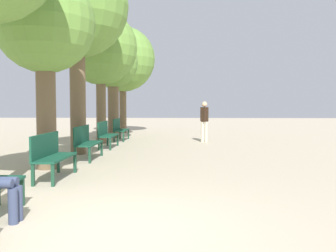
{
  "coord_description": "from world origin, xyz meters",
  "views": [
    {
      "loc": [
        1.03,
        -4.67,
        1.58
      ],
      "look_at": [
        0.61,
        6.02,
        0.97
      ],
      "focal_mm": 40.0,
      "sensor_mm": 36.0,
      "label": 1
    }
  ],
  "objects_px": {
    "bench_row_3": "(106,133)",
    "tree_row_3": "(101,49)",
    "tree_row_4": "(113,65)",
    "bench_row_1": "(51,153)",
    "tree_row_1": "(45,26)",
    "bench_row_4": "(119,128)",
    "tree_row_2": "(77,8)",
    "tree_row_5": "(123,60)",
    "pedestrian_near": "(204,119)",
    "bench_row_2": "(86,140)"
  },
  "relations": [
    {
      "from": "bench_row_2",
      "to": "tree_row_2",
      "type": "distance_m",
      "value": 4.27
    },
    {
      "from": "tree_row_4",
      "to": "tree_row_5",
      "type": "distance_m",
      "value": 2.94
    },
    {
      "from": "bench_row_2",
      "to": "bench_row_4",
      "type": "height_order",
      "value": "same"
    },
    {
      "from": "tree_row_5",
      "to": "pedestrian_near",
      "type": "bearing_deg",
      "value": -49.33
    },
    {
      "from": "tree_row_5",
      "to": "bench_row_4",
      "type": "bearing_deg",
      "value": -83.0
    },
    {
      "from": "tree_row_1",
      "to": "tree_row_3",
      "type": "height_order",
      "value": "tree_row_3"
    },
    {
      "from": "tree_row_3",
      "to": "tree_row_4",
      "type": "xyz_separation_m",
      "value": [
        0.0,
        2.7,
        -0.36
      ]
    },
    {
      "from": "tree_row_1",
      "to": "tree_row_5",
      "type": "bearing_deg",
      "value": 90.0
    },
    {
      "from": "bench_row_1",
      "to": "bench_row_4",
      "type": "relative_size",
      "value": 1.0
    },
    {
      "from": "tree_row_1",
      "to": "tree_row_2",
      "type": "bearing_deg",
      "value": 90.0
    },
    {
      "from": "bench_row_3",
      "to": "tree_row_1",
      "type": "bearing_deg",
      "value": -96.88
    },
    {
      "from": "tree_row_2",
      "to": "tree_row_4",
      "type": "height_order",
      "value": "tree_row_2"
    },
    {
      "from": "bench_row_2",
      "to": "tree_row_3",
      "type": "xyz_separation_m",
      "value": [
        -0.54,
        4.55,
        3.3
      ]
    },
    {
      "from": "tree_row_3",
      "to": "tree_row_4",
      "type": "relative_size",
      "value": 1.12
    },
    {
      "from": "bench_row_4",
      "to": "tree_row_3",
      "type": "distance_m",
      "value": 3.54
    },
    {
      "from": "bench_row_2",
      "to": "tree_row_2",
      "type": "xyz_separation_m",
      "value": [
        -0.54,
        1.16,
        4.07
      ]
    },
    {
      "from": "bench_row_3",
      "to": "bench_row_1",
      "type": "bearing_deg",
      "value": -90.0
    },
    {
      "from": "tree_row_3",
      "to": "pedestrian_near",
      "type": "distance_m",
      "value": 5.17
    },
    {
      "from": "bench_row_2",
      "to": "bench_row_3",
      "type": "height_order",
      "value": "same"
    },
    {
      "from": "tree_row_2",
      "to": "pedestrian_near",
      "type": "relative_size",
      "value": 3.68
    },
    {
      "from": "bench_row_1",
      "to": "tree_row_5",
      "type": "bearing_deg",
      "value": 92.39
    },
    {
      "from": "bench_row_4",
      "to": "tree_row_2",
      "type": "relative_size",
      "value": 0.25
    },
    {
      "from": "tree_row_1",
      "to": "tree_row_3",
      "type": "bearing_deg",
      "value": 90.0
    },
    {
      "from": "tree_row_1",
      "to": "pedestrian_near",
      "type": "relative_size",
      "value": 2.78
    },
    {
      "from": "bench_row_2",
      "to": "bench_row_4",
      "type": "distance_m",
      "value": 5.72
    },
    {
      "from": "bench_row_1",
      "to": "bench_row_3",
      "type": "height_order",
      "value": "same"
    },
    {
      "from": "bench_row_3",
      "to": "tree_row_5",
      "type": "relative_size",
      "value": 0.27
    },
    {
      "from": "bench_row_1",
      "to": "tree_row_5",
      "type": "xyz_separation_m",
      "value": [
        -0.54,
        13.0,
        3.52
      ]
    },
    {
      "from": "bench_row_3",
      "to": "bench_row_4",
      "type": "distance_m",
      "value": 2.86
    },
    {
      "from": "bench_row_1",
      "to": "bench_row_2",
      "type": "relative_size",
      "value": 1.0
    },
    {
      "from": "bench_row_1",
      "to": "bench_row_4",
      "type": "distance_m",
      "value": 8.59
    },
    {
      "from": "tree_row_2",
      "to": "tree_row_3",
      "type": "distance_m",
      "value": 3.48
    },
    {
      "from": "tree_row_3",
      "to": "pedestrian_near",
      "type": "relative_size",
      "value": 3.14
    },
    {
      "from": "bench_row_3",
      "to": "tree_row_4",
      "type": "xyz_separation_m",
      "value": [
        -0.54,
        4.39,
        2.94
      ]
    },
    {
      "from": "bench_row_3",
      "to": "tree_row_3",
      "type": "bearing_deg",
      "value": 107.81
    },
    {
      "from": "tree_row_5",
      "to": "tree_row_2",
      "type": "bearing_deg",
      "value": -90.0
    },
    {
      "from": "tree_row_5",
      "to": "tree_row_1",
      "type": "bearing_deg",
      "value": -90.0
    },
    {
      "from": "tree_row_2",
      "to": "tree_row_3",
      "type": "relative_size",
      "value": 1.17
    },
    {
      "from": "tree_row_3",
      "to": "tree_row_1",
      "type": "bearing_deg",
      "value": -90.0
    },
    {
      "from": "bench_row_4",
      "to": "tree_row_1",
      "type": "height_order",
      "value": "tree_row_1"
    },
    {
      "from": "bench_row_4",
      "to": "bench_row_1",
      "type": "bearing_deg",
      "value": -90.0
    },
    {
      "from": "bench_row_1",
      "to": "tree_row_1",
      "type": "bearing_deg",
      "value": 113.66
    },
    {
      "from": "tree_row_1",
      "to": "tree_row_5",
      "type": "relative_size",
      "value": 0.81
    },
    {
      "from": "bench_row_1",
      "to": "tree_row_2",
      "type": "relative_size",
      "value": 0.25
    },
    {
      "from": "bench_row_2",
      "to": "tree_row_5",
      "type": "xyz_separation_m",
      "value": [
        -0.54,
        10.13,
        3.52
      ]
    },
    {
      "from": "bench_row_2",
      "to": "bench_row_4",
      "type": "relative_size",
      "value": 1.0
    },
    {
      "from": "tree_row_2",
      "to": "tree_row_3",
      "type": "height_order",
      "value": "tree_row_2"
    },
    {
      "from": "tree_row_3",
      "to": "tree_row_4",
      "type": "bearing_deg",
      "value": 90.0
    },
    {
      "from": "bench_row_3",
      "to": "tree_row_2",
      "type": "bearing_deg",
      "value": -107.61
    },
    {
      "from": "bench_row_1",
      "to": "bench_row_3",
      "type": "relative_size",
      "value": 1.0
    }
  ]
}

